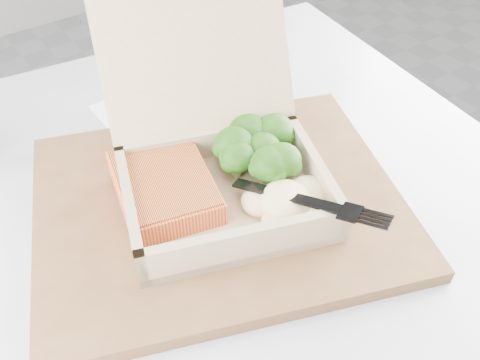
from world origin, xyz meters
TOP-DOWN VIEW (x-y plane):
  - floor at (0.00, 0.00)m, footprint 4.00×4.00m
  - cafe_table at (-0.66, -0.00)m, footprint 0.86×0.86m
  - serving_tray at (-0.64, -0.00)m, footprint 0.46×0.42m
  - takeout_container at (-0.62, 0.02)m, footprint 0.27×0.29m
  - salmon_fillet at (-0.68, 0.03)m, footprint 0.12×0.14m
  - broccoli_pile at (-0.57, 0.00)m, footprint 0.11×0.11m
  - mashed_potatoes at (-0.60, -0.06)m, footprint 0.09×0.08m
  - plastic_fork at (-0.61, -0.05)m, footprint 0.08×0.16m
  - receipt at (-0.64, 0.19)m, footprint 0.07×0.14m

SIDE VIEW (x-z plane):
  - floor at x=0.00m, z-range 0.00..0.00m
  - cafe_table at x=-0.66m, z-range 0.17..0.89m
  - receipt at x=-0.64m, z-range 0.72..0.72m
  - serving_tray at x=-0.64m, z-range 0.72..0.74m
  - salmon_fillet at x=-0.68m, z-range 0.75..0.77m
  - mashed_potatoes at x=-0.60m, z-range 0.75..0.78m
  - broccoli_pile at x=-0.57m, z-range 0.75..0.78m
  - plastic_fork at x=-0.61m, z-range 0.76..0.78m
  - takeout_container at x=-0.62m, z-range 0.69..0.87m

